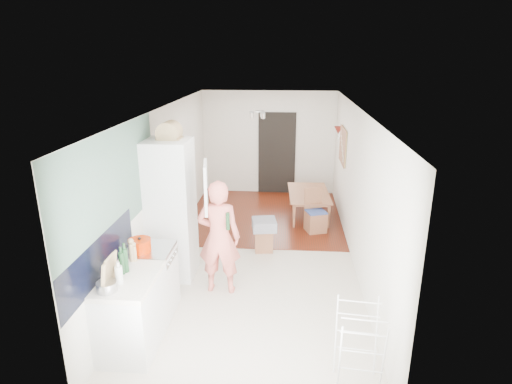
# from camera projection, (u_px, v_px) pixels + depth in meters

# --- Properties ---
(room_shell) EXTENTS (3.20, 7.00, 2.50)m
(room_shell) POSITION_uv_depth(u_px,v_px,m) (258.00, 186.00, 7.05)
(room_shell) COLOR silver
(room_shell) RESTS_ON ground
(floor) EXTENTS (3.20, 7.00, 0.01)m
(floor) POSITION_uv_depth(u_px,v_px,m) (258.00, 254.00, 7.44)
(floor) COLOR beige
(floor) RESTS_ON ground
(wood_floor_overlay) EXTENTS (3.20, 3.30, 0.01)m
(wood_floor_overlay) POSITION_uv_depth(u_px,v_px,m) (264.00, 216.00, 9.19)
(wood_floor_overlay) COLOR #5D1908
(wood_floor_overlay) RESTS_ON room_shell
(sage_wall_panel) EXTENTS (0.02, 3.00, 1.30)m
(sage_wall_panel) POSITION_uv_depth(u_px,v_px,m) (113.00, 184.00, 5.08)
(sage_wall_panel) COLOR slate
(sage_wall_panel) RESTS_ON room_shell
(tile_splashback) EXTENTS (0.02, 1.90, 0.50)m
(tile_splashback) POSITION_uv_depth(u_px,v_px,m) (101.00, 258.00, 4.78)
(tile_splashback) COLOR black
(tile_splashback) RESTS_ON room_shell
(doorway_recess) EXTENTS (0.90, 0.04, 2.00)m
(doorway_recess) POSITION_uv_depth(u_px,v_px,m) (277.00, 154.00, 10.41)
(doorway_recess) COLOR black
(doorway_recess) RESTS_ON room_shell
(base_cabinet) EXTENTS (0.60, 0.90, 0.86)m
(base_cabinet) POSITION_uv_depth(u_px,v_px,m) (131.00, 315.00, 4.98)
(base_cabinet) COLOR silver
(base_cabinet) RESTS_ON room_shell
(worktop) EXTENTS (0.62, 0.92, 0.06)m
(worktop) POSITION_uv_depth(u_px,v_px,m) (128.00, 280.00, 4.84)
(worktop) COLOR white
(worktop) RESTS_ON room_shell
(range_cooker) EXTENTS (0.60, 0.60, 0.88)m
(range_cooker) POSITION_uv_depth(u_px,v_px,m) (151.00, 281.00, 5.69)
(range_cooker) COLOR silver
(range_cooker) RESTS_ON room_shell
(cooker_top) EXTENTS (0.60, 0.60, 0.04)m
(cooker_top) POSITION_uv_depth(u_px,v_px,m) (149.00, 250.00, 5.55)
(cooker_top) COLOR #B2B2B4
(cooker_top) RESTS_ON room_shell
(fridge_housing) EXTENTS (0.66, 0.66, 2.15)m
(fridge_housing) POSITION_uv_depth(u_px,v_px,m) (171.00, 210.00, 6.46)
(fridge_housing) COLOR silver
(fridge_housing) RESTS_ON room_shell
(fridge_door) EXTENTS (0.14, 0.56, 0.70)m
(fridge_door) POSITION_uv_depth(u_px,v_px,m) (206.00, 187.00, 5.98)
(fridge_door) COLOR silver
(fridge_door) RESTS_ON room_shell
(fridge_interior) EXTENTS (0.02, 0.52, 0.66)m
(fridge_interior) POSITION_uv_depth(u_px,v_px,m) (190.00, 180.00, 6.29)
(fridge_interior) COLOR white
(fridge_interior) RESTS_ON room_shell
(pinboard) EXTENTS (0.03, 0.90, 0.70)m
(pinboard) POSITION_uv_depth(u_px,v_px,m) (343.00, 146.00, 8.64)
(pinboard) COLOR tan
(pinboard) RESTS_ON room_shell
(pinboard_frame) EXTENTS (0.00, 0.94, 0.74)m
(pinboard_frame) POSITION_uv_depth(u_px,v_px,m) (342.00, 146.00, 8.64)
(pinboard_frame) COLOR #9A5E3B
(pinboard_frame) RESTS_ON room_shell
(wall_sconce) EXTENTS (0.18, 0.18, 0.16)m
(wall_sconce) POSITION_uv_depth(u_px,v_px,m) (338.00, 130.00, 9.20)
(wall_sconce) COLOR maroon
(wall_sconce) RESTS_ON room_shell
(person) EXTENTS (0.74, 0.49, 1.99)m
(person) POSITION_uv_depth(u_px,v_px,m) (219.00, 228.00, 6.02)
(person) COLOR #E56F62
(person) RESTS_ON floor
(dining_table) EXTENTS (0.77, 1.30, 0.45)m
(dining_table) POSITION_uv_depth(u_px,v_px,m) (310.00, 206.00, 9.12)
(dining_table) COLOR #9A5E3B
(dining_table) RESTS_ON floor
(dining_chair) EXTENTS (0.45, 0.45, 0.85)m
(dining_chair) POSITION_uv_depth(u_px,v_px,m) (316.00, 211.00, 8.26)
(dining_chair) COLOR #9A5E3B
(dining_chair) RESTS_ON floor
(stool) EXTENTS (0.34, 0.34, 0.41)m
(stool) POSITION_uv_depth(u_px,v_px,m) (264.00, 240.00, 7.54)
(stool) COLOR #9A5E3B
(stool) RESTS_ON floor
(grey_drape) EXTENTS (0.46, 0.46, 0.18)m
(grey_drape) POSITION_uv_depth(u_px,v_px,m) (264.00, 225.00, 7.42)
(grey_drape) COLOR gray
(grey_drape) RESTS_ON stool
(drying_rack) EXTENTS (0.49, 0.45, 0.88)m
(drying_rack) POSITION_uv_depth(u_px,v_px,m) (359.00, 346.00, 4.44)
(drying_rack) COLOR silver
(drying_rack) RESTS_ON floor
(bread_bin) EXTENTS (0.38, 0.37, 0.18)m
(bread_bin) POSITION_uv_depth(u_px,v_px,m) (169.00, 133.00, 6.18)
(bread_bin) COLOR tan
(bread_bin) RESTS_ON fridge_housing
(red_casserole) EXTENTS (0.30, 0.30, 0.17)m
(red_casserole) POSITION_uv_depth(u_px,v_px,m) (140.00, 245.00, 5.44)
(red_casserole) COLOR red
(red_casserole) RESTS_ON cooker_top
(steel_pan) EXTENTS (0.27, 0.27, 0.11)m
(steel_pan) POSITION_uv_depth(u_px,v_px,m) (107.00, 286.00, 4.54)
(steel_pan) COLOR #B2B2B4
(steel_pan) RESTS_ON worktop
(held_bottle) EXTENTS (0.05, 0.05, 0.25)m
(held_bottle) POSITION_uv_depth(u_px,v_px,m) (228.00, 221.00, 5.85)
(held_bottle) COLOR #1B3F21
(held_bottle) RESTS_ON person
(bottle_a) EXTENTS (0.08, 0.08, 0.29)m
(bottle_a) POSITION_uv_depth(u_px,v_px,m) (125.00, 260.00, 4.92)
(bottle_a) COLOR #1B3F21
(bottle_a) RESTS_ON worktop
(bottle_b) EXTENTS (0.06, 0.06, 0.27)m
(bottle_b) POSITION_uv_depth(u_px,v_px,m) (122.00, 263.00, 4.87)
(bottle_b) COLOR #1B3F21
(bottle_b) RESTS_ON worktop
(bottle_c) EXTENTS (0.09, 0.09, 0.21)m
(bottle_c) POSITION_uv_depth(u_px,v_px,m) (119.00, 275.00, 4.68)
(bottle_c) COLOR silver
(bottle_c) RESTS_ON worktop
(pepper_mill_front) EXTENTS (0.08, 0.08, 0.23)m
(pepper_mill_front) POSITION_uv_depth(u_px,v_px,m) (132.00, 252.00, 5.18)
(pepper_mill_front) COLOR tan
(pepper_mill_front) RESTS_ON worktop
(pepper_mill_back) EXTENTS (0.06, 0.06, 0.19)m
(pepper_mill_back) POSITION_uv_depth(u_px,v_px,m) (134.00, 254.00, 5.19)
(pepper_mill_back) COLOR tan
(pepper_mill_back) RESTS_ON worktop
(chopping_boards) EXTENTS (0.09, 0.27, 0.37)m
(chopping_boards) POSITION_uv_depth(u_px,v_px,m) (109.00, 272.00, 4.58)
(chopping_boards) COLOR tan
(chopping_boards) RESTS_ON worktop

